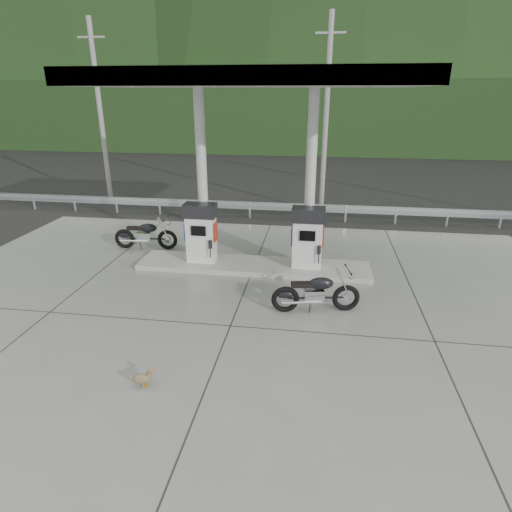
# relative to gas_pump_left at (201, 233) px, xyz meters

# --- Properties ---
(ground) EXTENTS (160.00, 160.00, 0.00)m
(ground) POSITION_rel_gas_pump_left_xyz_m (1.60, -2.50, -1.07)
(ground) COLOR black
(ground) RESTS_ON ground
(forecourt_apron) EXTENTS (18.00, 14.00, 0.02)m
(forecourt_apron) POSITION_rel_gas_pump_left_xyz_m (1.60, -2.50, -1.06)
(forecourt_apron) COLOR slate
(forecourt_apron) RESTS_ON ground
(pump_island) EXTENTS (7.00, 1.40, 0.15)m
(pump_island) POSITION_rel_gas_pump_left_xyz_m (1.60, 0.00, -0.98)
(pump_island) COLOR gray
(pump_island) RESTS_ON forecourt_apron
(gas_pump_left) EXTENTS (0.95, 0.55, 1.80)m
(gas_pump_left) POSITION_rel_gas_pump_left_xyz_m (0.00, 0.00, 0.00)
(gas_pump_left) COLOR silver
(gas_pump_left) RESTS_ON pump_island
(gas_pump_right) EXTENTS (0.95, 0.55, 1.80)m
(gas_pump_right) POSITION_rel_gas_pump_left_xyz_m (3.20, 0.00, 0.00)
(gas_pump_right) COLOR silver
(gas_pump_right) RESTS_ON pump_island
(canopy_column_left) EXTENTS (0.30, 0.30, 5.00)m
(canopy_column_left) POSITION_rel_gas_pump_left_xyz_m (0.00, 0.40, 1.60)
(canopy_column_left) COLOR silver
(canopy_column_left) RESTS_ON pump_island
(canopy_column_right) EXTENTS (0.30, 0.30, 5.00)m
(canopy_column_right) POSITION_rel_gas_pump_left_xyz_m (3.20, 0.40, 1.60)
(canopy_column_right) COLOR silver
(canopy_column_right) RESTS_ON pump_island
(canopy_roof) EXTENTS (8.50, 5.00, 0.40)m
(canopy_roof) POSITION_rel_gas_pump_left_xyz_m (1.60, 0.00, 4.30)
(canopy_roof) COLOR silver
(canopy_roof) RESTS_ON canopy_column_left
(guardrail) EXTENTS (26.00, 0.16, 1.42)m
(guardrail) POSITION_rel_gas_pump_left_xyz_m (1.60, 5.50, -0.36)
(guardrail) COLOR #AFB2B7
(guardrail) RESTS_ON ground
(road) EXTENTS (60.00, 7.00, 0.01)m
(road) POSITION_rel_gas_pump_left_xyz_m (1.60, 9.00, -1.07)
(road) COLOR black
(road) RESTS_ON ground
(utility_pole_a) EXTENTS (0.22, 0.22, 8.00)m
(utility_pole_a) POSITION_rel_gas_pump_left_xyz_m (-6.40, 7.00, 2.93)
(utility_pole_a) COLOR gray
(utility_pole_a) RESTS_ON ground
(utility_pole_b) EXTENTS (0.22, 0.22, 8.00)m
(utility_pole_b) POSITION_rel_gas_pump_left_xyz_m (3.60, 7.00, 2.93)
(utility_pole_b) COLOR gray
(utility_pole_b) RESTS_ON ground
(tree_band) EXTENTS (80.00, 6.00, 6.00)m
(tree_band) POSITION_rel_gas_pump_left_xyz_m (1.60, 27.50, 1.93)
(tree_band) COLOR black
(tree_band) RESTS_ON ground
(forested_hills) EXTENTS (100.00, 40.00, 140.00)m
(forested_hills) POSITION_rel_gas_pump_left_xyz_m (1.60, 57.50, -1.07)
(forested_hills) COLOR black
(forested_hills) RESTS_ON ground
(motorcycle_left) EXTENTS (2.07, 0.79, 0.96)m
(motorcycle_left) POSITION_rel_gas_pump_left_xyz_m (-2.29, 1.19, -0.57)
(motorcycle_left) COLOR black
(motorcycle_left) RESTS_ON forecourt_apron
(motorcycle_right) EXTENTS (2.11, 1.02, 0.96)m
(motorcycle_right) POSITION_rel_gas_pump_left_xyz_m (3.51, -2.47, -0.57)
(motorcycle_right) COLOR black
(motorcycle_right) RESTS_ON forecourt_apron
(duck) EXTENTS (0.45, 0.21, 0.31)m
(duck) POSITION_rel_gas_pump_left_xyz_m (0.44, -5.84, -0.89)
(duck) COLOR brown
(duck) RESTS_ON forecourt_apron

